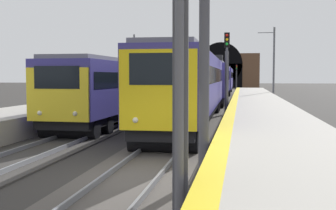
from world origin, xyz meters
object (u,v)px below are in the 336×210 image
object	(u,v)px
train_main_approaching	(215,80)
catenary_mast_far	(274,63)
train_adjacent_platform	(175,82)
railway_signal_far	(236,75)
railway_signal_near	(179,36)
railway_signal_mid	(227,66)
catenary_mast_near	(134,65)

from	to	relation	value
train_main_approaching	catenary_mast_far	size ratio (longest dim) A/B	7.60
train_adjacent_platform	catenary_mast_far	xyz separation A→B (m)	(3.55, -10.86, 2.15)
railway_signal_far	railway_signal_near	bearing A→B (deg)	0.00
train_main_approaching	railway_signal_far	bearing A→B (deg)	177.03
railway_signal_near	railway_signal_mid	size ratio (longest dim) A/B	0.99
railway_signal_near	catenary_mast_near	distance (m)	48.29
railway_signal_near	catenary_mast_far	world-z (taller)	catenary_mast_far
railway_signal_near	catenary_mast_near	world-z (taller)	catenary_mast_near
railway_signal_near	catenary_mast_far	xyz separation A→B (m)	(43.05, -4.63, 0.80)
railway_signal_mid	train_main_approaching	bearing A→B (deg)	-173.17
catenary_mast_near	catenary_mast_far	xyz separation A→B (m)	(-3.54, -17.29, 0.10)
catenary_mast_far	railway_signal_far	bearing A→B (deg)	7.14
train_adjacent_platform	catenary_mast_far	bearing A→B (deg)	109.57
railway_signal_mid	catenary_mast_far	world-z (taller)	catenary_mast_far
railway_signal_far	catenary_mast_far	bearing A→B (deg)	7.14
train_adjacent_platform	railway_signal_near	bearing A→B (deg)	10.46
train_main_approaching	train_adjacent_platform	size ratio (longest dim) A/B	1.06
train_main_approaching	catenary_mast_far	distance (m)	8.19
train_main_approaching	railway_signal_mid	world-z (taller)	railway_signal_mid
train_main_approaching	train_adjacent_platform	xyz separation A→B (m)	(1.16, 4.44, -0.24)
railway_signal_mid	catenary_mast_near	xyz separation A→B (m)	(23.26, 12.66, 0.67)
railway_signal_mid	catenary_mast_far	size ratio (longest dim) A/B	0.70
railway_signal_mid	catenary_mast_far	bearing A→B (deg)	166.79
railway_signal_far	catenary_mast_near	world-z (taller)	catenary_mast_near
railway_signal_near	railway_signal_mid	xyz separation A→B (m)	(23.33, 0.00, 0.03)
train_main_approaching	railway_signal_near	world-z (taller)	railway_signal_near
catenary_mast_near	railway_signal_mid	bearing A→B (deg)	-151.45
train_main_approaching	catenary_mast_near	xyz separation A→B (m)	(8.25, 10.86, 1.81)
railway_signal_far	catenary_mast_near	xyz separation A→B (m)	(-33.38, 12.66, 1.08)
catenary_mast_near	catenary_mast_far	world-z (taller)	catenary_mast_far
train_adjacent_platform	catenary_mast_far	size ratio (longest dim) A/B	7.19
railway_signal_near	railway_signal_far	world-z (taller)	railway_signal_near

